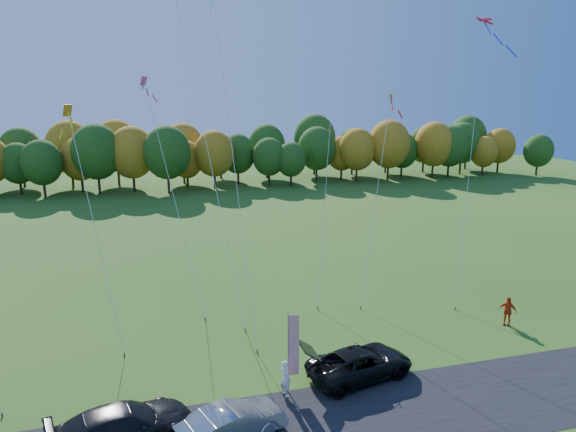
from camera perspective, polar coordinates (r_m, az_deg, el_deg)
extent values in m
plane|color=#235516|center=(27.61, 3.41, -17.18)|extent=(160.00, 160.00, 0.00)
cube|color=black|center=(24.46, 6.60, -21.71)|extent=(90.00, 6.00, 0.01)
imported|color=black|center=(27.25, 8.06, -15.88)|extent=(5.96, 3.68, 1.54)
imported|color=#A1A2A5|center=(23.02, -6.24, -21.93)|extent=(4.88, 3.05, 1.52)
imported|color=black|center=(23.63, -17.90, -21.30)|extent=(6.16, 3.75, 1.67)
imported|color=silver|center=(25.49, -0.30, -17.58)|extent=(0.67, 0.79, 1.83)
imported|color=gray|center=(27.36, 6.91, -15.64)|extent=(0.66, 0.82, 1.59)
imported|color=red|center=(35.10, 23.20, -9.68)|extent=(1.07, 1.09, 1.84)
cylinder|color=#999999|center=(25.16, 0.03, -15.03)|extent=(0.06, 0.06, 4.12)
cube|color=red|center=(25.00, 0.63, -14.16)|extent=(0.51, 0.09, 3.09)
cube|color=navy|center=(24.52, 0.62, -11.76)|extent=(0.51, 0.08, 0.80)
cylinder|color=#4C3F33|center=(31.95, -4.76, -12.50)|extent=(0.08, 0.08, 0.20)
cylinder|color=#4C3F33|center=(34.87, 3.33, -10.17)|extent=(0.08, 0.08, 0.20)
cylinder|color=#4C3F33|center=(29.54, -3.45, -14.77)|extent=(0.08, 0.08, 0.20)
cylinder|color=#4C3F33|center=(36.51, 18.08, -9.73)|extent=(0.08, 0.08, 0.20)
cube|color=red|center=(44.04, 21.01, 19.58)|extent=(2.82, 0.99, 1.10)
cylinder|color=#4C3F33|center=(30.53, -17.73, -14.44)|extent=(0.08, 0.08, 0.20)
cube|color=orange|center=(32.02, -23.30, 10.72)|extent=(1.15, 1.15, 1.36)
cylinder|color=#4C3F33|center=(27.66, -29.18, -18.73)|extent=(0.08, 0.08, 0.20)
cylinder|color=#4C3F33|center=(35.22, 8.05, -10.03)|extent=(0.08, 0.08, 0.20)
cube|color=white|center=(39.22, 11.40, 13.18)|extent=(1.35, 1.35, 1.61)
cylinder|color=#4C3F33|center=(33.73, -9.20, -11.18)|extent=(0.08, 0.08, 0.20)
cube|color=#E24BB0|center=(38.40, -15.74, 14.27)|extent=(1.11, 1.11, 1.31)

